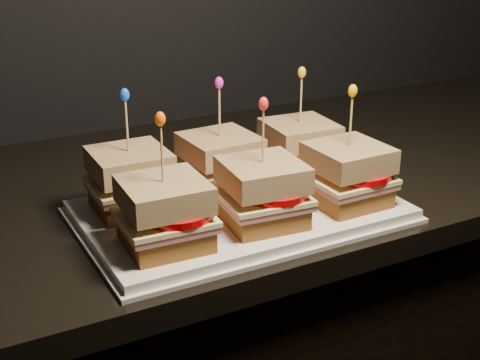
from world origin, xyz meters
name	(u,v)px	position (x,y,z in m)	size (l,w,h in m)	color
platter	(240,211)	(-0.29, 1.54, 0.94)	(0.42, 0.26, 0.02)	white
platter_rim	(240,215)	(-0.29, 1.54, 0.93)	(0.43, 0.27, 0.01)	white
sandwich_0_bread_bot	(132,199)	(-0.42, 1.60, 0.96)	(0.09, 0.09, 0.03)	brown
sandwich_0_ham	(131,188)	(-0.42, 1.60, 0.98)	(0.10, 0.10, 0.01)	#C3696C
sandwich_0_cheese	(131,183)	(-0.42, 1.60, 0.99)	(0.11, 0.10, 0.01)	#FFF2A2
sandwich_0_tomato	(140,177)	(-0.41, 1.59, 0.99)	(0.09, 0.09, 0.01)	#C80508
sandwich_0_bread_top	(129,163)	(-0.42, 1.60, 1.01)	(0.10, 0.10, 0.03)	brown
sandwich_0_pick	(127,129)	(-0.42, 1.60, 1.06)	(0.00, 0.00, 0.09)	tan
sandwich_0_frill	(125,95)	(-0.42, 1.60, 1.11)	(0.01, 0.01, 0.02)	blue
sandwich_1_bread_bot	(220,182)	(-0.29, 1.60, 0.96)	(0.09, 0.09, 0.03)	brown
sandwich_1_ham	(220,171)	(-0.29, 1.60, 0.98)	(0.10, 0.10, 0.01)	#C3696C
sandwich_1_cheese	(220,166)	(-0.29, 1.60, 0.99)	(0.11, 0.10, 0.01)	#FFF2A2
sandwich_1_tomato	(230,161)	(-0.28, 1.59, 0.99)	(0.09, 0.09, 0.01)	#C80508
sandwich_1_bread_top	(220,147)	(-0.29, 1.60, 1.01)	(0.10, 0.10, 0.03)	brown
sandwich_1_pick	(219,115)	(-0.29, 1.60, 1.06)	(0.00, 0.00, 0.09)	tan
sandwich_1_frill	(219,83)	(-0.29, 1.60, 1.11)	(0.01, 0.01, 0.02)	#CF20AC
sandwich_2_bread_bot	(299,166)	(-0.16, 1.60, 0.96)	(0.09, 0.09, 0.03)	brown
sandwich_2_ham	(299,156)	(-0.16, 1.60, 0.98)	(0.10, 0.10, 0.01)	#C3696C
sandwich_2_cheese	(299,151)	(-0.16, 1.60, 0.99)	(0.11, 0.10, 0.01)	#FFF2A2
sandwich_2_tomato	(308,146)	(-0.15, 1.59, 0.99)	(0.09, 0.09, 0.01)	#C80508
sandwich_2_bread_top	(300,133)	(-0.16, 1.60, 1.01)	(0.10, 0.10, 0.03)	brown
sandwich_2_pick	(301,103)	(-0.16, 1.60, 1.06)	(0.00, 0.00, 0.09)	tan
sandwich_2_frill	(302,72)	(-0.16, 1.60, 1.11)	(0.01, 0.01, 0.02)	orange
sandwich_3_bread_bot	(166,235)	(-0.42, 1.48, 0.96)	(0.09, 0.09, 0.03)	brown
sandwich_3_ham	(165,222)	(-0.42, 1.48, 0.98)	(0.10, 0.10, 0.01)	#C3696C
sandwich_3_cheese	(165,216)	(-0.42, 1.48, 0.99)	(0.11, 0.10, 0.01)	#FFF2A2
sandwich_3_tomato	(176,211)	(-0.41, 1.47, 0.99)	(0.09, 0.09, 0.01)	#C80508
sandwich_3_bread_top	(164,194)	(-0.42, 1.48, 1.01)	(0.10, 0.10, 0.03)	brown
sandwich_3_pick	(162,157)	(-0.42, 1.48, 1.06)	(0.00, 0.00, 0.09)	tan
sandwich_3_frill	(160,119)	(-0.42, 1.48, 1.11)	(0.01, 0.01, 0.02)	#FA5409
sandwich_4_bread_bot	(262,213)	(-0.29, 1.48, 0.96)	(0.09, 0.09, 0.03)	brown
sandwich_4_ham	(262,201)	(-0.29, 1.48, 0.98)	(0.10, 0.10, 0.01)	#C3696C
sandwich_4_cheese	(262,195)	(-0.29, 1.48, 0.99)	(0.11, 0.10, 0.01)	#FFF2A2
sandwich_4_tomato	(273,190)	(-0.28, 1.47, 0.99)	(0.09, 0.09, 0.01)	#C80508
sandwich_4_bread_top	(263,175)	(-0.29, 1.48, 1.01)	(0.10, 0.10, 0.03)	brown
sandwich_4_pick	(263,139)	(-0.29, 1.48, 1.06)	(0.00, 0.00, 0.09)	tan
sandwich_4_frill	(263,104)	(-0.29, 1.48, 1.11)	(0.01, 0.01, 0.02)	red
sandwich_5_bread_bot	(346,194)	(-0.16, 1.48, 0.96)	(0.09, 0.09, 0.03)	brown
sandwich_5_ham	(347,182)	(-0.16, 1.48, 0.98)	(0.10, 0.10, 0.01)	#C3696C
sandwich_5_cheese	(347,177)	(-0.16, 1.48, 0.99)	(0.11, 0.10, 0.01)	#FFF2A2
sandwich_5_tomato	(357,172)	(-0.15, 1.47, 0.99)	(0.09, 0.09, 0.01)	#C80508
sandwich_5_bread_top	(348,157)	(-0.16, 1.48, 1.01)	(0.10, 0.10, 0.03)	brown
sandwich_5_pick	(351,124)	(-0.16, 1.48, 1.06)	(0.00, 0.00, 0.09)	tan
sandwich_5_frill	(353,91)	(-0.16, 1.48, 1.11)	(0.01, 0.01, 0.02)	#EAAB00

